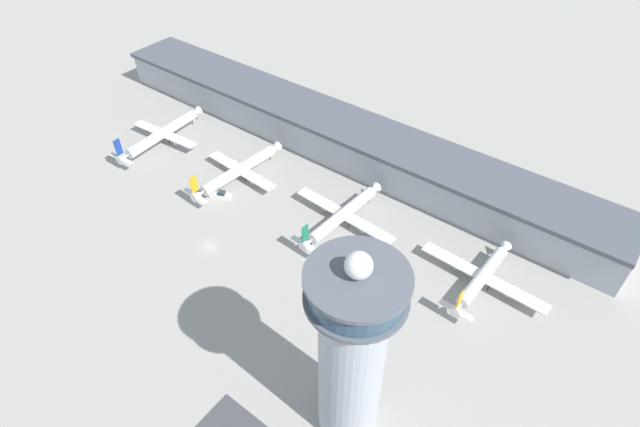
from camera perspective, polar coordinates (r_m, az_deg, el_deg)
The scene contains 9 objects.
ground_plane at distance 169.96m, azimuth -12.50°, elevation -3.75°, with size 1000.00×1000.00×0.00m, color #9E9B93.
terminal_building at distance 204.16m, azimuth 1.62°, elevation 9.06°, with size 225.20×25.00×15.67m.
control_tower at distance 107.36m, azimuth 3.67°, elevation -15.54°, with size 19.78×19.78×58.18m.
airplane_gate_alpha at distance 220.44m, azimuth -17.58°, elevation 8.68°, with size 33.58×45.22×13.52m.
airplane_gate_bravo at distance 193.25m, azimuth -9.23°, elevation 4.90°, with size 33.92×43.54×12.97m.
airplane_gate_charlie at distance 171.24m, azimuth 2.61°, elevation -0.16°, with size 40.75×40.78×12.67m.
airplane_gate_delta at distance 159.63m, azimuth 18.06°, elevation -6.90°, with size 40.92×34.82×12.00m.
service_truck_catering at distance 148.44m, azimuth 0.18°, elevation -10.69°, with size 6.53×7.02×3.10m.
service_truck_fuel at distance 187.68m, azimuth -11.31°, elevation 2.07°, with size 8.19×5.73×2.76m.
Camera 1 is at (98.97, -69.46, 119.45)m, focal length 28.00 mm.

